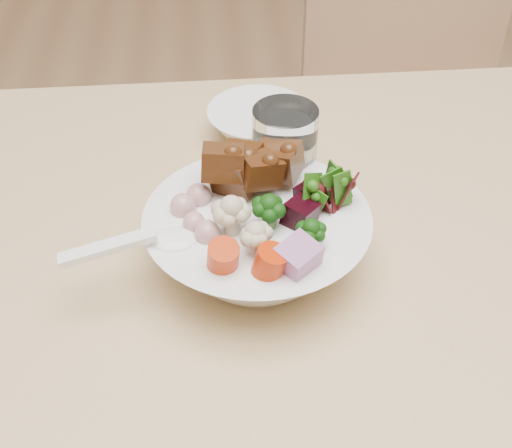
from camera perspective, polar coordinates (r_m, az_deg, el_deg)
name	(u,v)px	position (r m, az deg, el deg)	size (l,w,h in m)	color
dining_table	(450,312)	(0.84, 15.28, -6.83)	(1.51, 0.86, 0.70)	tan
chair_far	(416,81)	(1.49, 12.69, 11.07)	(0.43, 0.43, 0.92)	tan
food_bowl	(259,237)	(0.74, 0.22, -1.04)	(0.23, 0.23, 0.13)	white
soup_spoon	(157,243)	(0.69, -7.91, -1.50)	(0.14, 0.05, 0.03)	white
water_glass	(284,162)	(0.81, 2.26, 5.00)	(0.07, 0.07, 0.12)	white
side_bowl	(258,125)	(0.94, 0.19, 7.94)	(0.13, 0.13, 0.04)	white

